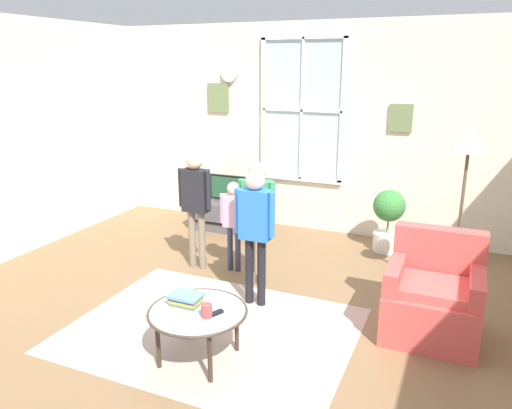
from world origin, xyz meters
The scene contains 16 objects.
ground_plane centered at (0.00, 0.00, -0.01)m, with size 6.89×6.05×0.02m, color brown.
back_wall centered at (-0.02, 2.78, 1.39)m, with size 6.29×0.17×2.77m.
area_rug centered at (-0.19, -0.26, 0.00)m, with size 2.41×1.85×0.01m, color tan.
tv_stand centered at (-1.27, 2.24, 0.20)m, with size 1.04×0.48×0.40m.
television centered at (-1.27, 2.24, 0.59)m, with size 0.52×0.08×0.37m.
armchair centered at (1.56, 0.46, 0.33)m, with size 0.76×0.74×0.87m.
coffee_table centered at (-0.07, -0.68, 0.40)m, with size 0.77×0.77×0.42m.
book_stack centered at (-0.20, -0.63, 0.47)m, with size 0.25×0.19×0.09m.
cup centered at (0.04, -0.73, 0.47)m, with size 0.08×0.08×0.10m, color #BF3F3F.
remote_near_books centered at (0.08, -0.68, 0.43)m, with size 0.04×0.14×0.02m, color black.
person_blue_shirt centered at (-0.04, 0.34, 0.83)m, with size 0.40×0.18×1.32m.
person_pink_shirt centered at (-0.57, 0.98, 0.64)m, with size 0.31×0.14×1.02m.
person_green_shirt centered at (-0.19, 0.74, 0.82)m, with size 0.39×0.18×1.30m.
person_black_shirt centered at (-0.99, 0.89, 0.83)m, with size 0.40×0.18×1.32m.
potted_plant_by_window centered at (0.89, 2.29, 0.44)m, with size 0.39×0.39×0.77m.
floor_lamp centered at (1.69, 1.20, 1.41)m, with size 0.32×0.32×1.69m.
Camera 1 is at (1.68, -3.59, 2.23)m, focal length 34.37 mm.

